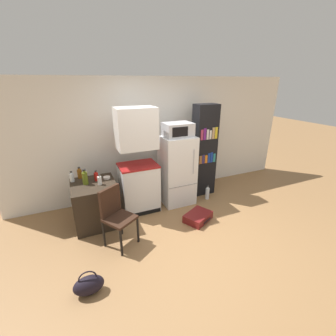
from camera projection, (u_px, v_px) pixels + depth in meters
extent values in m
plane|color=olive|center=(197.00, 241.00, 3.59)|extent=(24.00, 24.00, 0.00)
cube|color=white|center=(161.00, 137.00, 4.92)|extent=(6.40, 0.10, 2.49)
cube|color=#2D2319|center=(96.00, 203.00, 3.97)|extent=(0.74, 0.79, 0.76)
cube|color=white|center=(139.00, 188.00, 4.36)|extent=(0.70, 0.53, 0.91)
cube|color=maroon|center=(138.00, 165.00, 4.19)|extent=(0.72, 0.55, 0.03)
cube|color=white|center=(136.00, 128.00, 3.94)|extent=(0.70, 0.45, 0.73)
cube|color=black|center=(144.00, 213.00, 4.28)|extent=(0.67, 0.01, 0.08)
cube|color=white|center=(177.00, 170.00, 4.56)|extent=(0.64, 0.57, 1.41)
cube|color=gray|center=(183.00, 186.00, 4.39)|extent=(0.61, 0.01, 0.01)
cylinder|color=silver|center=(194.00, 162.00, 4.29)|extent=(0.02, 0.02, 0.49)
cube|color=#B7B7BC|center=(178.00, 130.00, 4.25)|extent=(0.54, 0.40, 0.26)
cube|color=black|center=(180.00, 132.00, 4.06)|extent=(0.31, 0.01, 0.18)
cube|color=black|center=(204.00, 151.00, 4.83)|extent=(0.48, 0.30, 1.97)
cube|color=brown|center=(201.00, 160.00, 4.68)|extent=(0.06, 0.01, 0.18)
cube|color=#332856|center=(203.00, 159.00, 4.70)|extent=(0.06, 0.01, 0.19)
cube|color=orange|center=(206.00, 159.00, 4.73)|extent=(0.06, 0.01, 0.17)
cube|color=#193899|center=(209.00, 158.00, 4.75)|extent=(0.06, 0.01, 0.21)
cube|color=#193899|center=(212.00, 157.00, 4.77)|extent=(0.05, 0.01, 0.22)
cube|color=teal|center=(214.00, 158.00, 4.81)|extent=(0.05, 0.01, 0.18)
cube|color=#A33351|center=(202.00, 135.00, 4.49)|extent=(0.05, 0.01, 0.21)
cube|color=#661E75|center=(205.00, 134.00, 4.51)|extent=(0.05, 0.01, 0.23)
cube|color=silver|center=(208.00, 135.00, 4.54)|extent=(0.05, 0.01, 0.21)
cube|color=silver|center=(211.00, 135.00, 4.57)|extent=(0.05, 0.01, 0.18)
cube|color=tan|center=(213.00, 133.00, 4.58)|extent=(0.05, 0.01, 0.24)
cube|color=gold|center=(216.00, 133.00, 4.61)|extent=(0.06, 0.01, 0.24)
cylinder|color=#566619|center=(85.00, 178.00, 3.78)|extent=(0.09, 0.09, 0.21)
cylinder|color=#566619|center=(84.00, 172.00, 3.73)|extent=(0.04, 0.04, 0.04)
cylinder|color=black|center=(84.00, 170.00, 3.72)|extent=(0.05, 0.05, 0.02)
cylinder|color=brown|center=(80.00, 174.00, 4.03)|extent=(0.08, 0.08, 0.16)
cylinder|color=brown|center=(79.00, 169.00, 3.99)|extent=(0.04, 0.04, 0.03)
cylinder|color=black|center=(79.00, 168.00, 3.98)|extent=(0.04, 0.04, 0.02)
cylinder|color=white|center=(100.00, 181.00, 3.78)|extent=(0.07, 0.07, 0.14)
cylinder|color=white|center=(99.00, 176.00, 3.75)|extent=(0.03, 0.03, 0.03)
cylinder|color=black|center=(99.00, 175.00, 3.74)|extent=(0.04, 0.04, 0.01)
cylinder|color=#AD1914|center=(96.00, 177.00, 3.92)|extent=(0.07, 0.07, 0.15)
cylinder|color=#AD1914|center=(96.00, 172.00, 3.89)|extent=(0.03, 0.03, 0.03)
cylinder|color=black|center=(96.00, 171.00, 3.88)|extent=(0.04, 0.04, 0.02)
cylinder|color=silver|center=(72.00, 178.00, 3.89)|extent=(0.07, 0.07, 0.15)
cylinder|color=silver|center=(71.00, 173.00, 3.86)|extent=(0.03, 0.03, 0.03)
cylinder|color=black|center=(71.00, 172.00, 3.85)|extent=(0.04, 0.04, 0.02)
cylinder|color=silver|center=(107.00, 178.00, 4.03)|extent=(0.12, 0.12, 0.03)
cylinder|color=black|center=(121.00, 243.00, 3.23)|extent=(0.04, 0.04, 0.45)
cylinder|color=black|center=(138.00, 230.00, 3.51)|extent=(0.04, 0.04, 0.45)
cylinder|color=black|center=(104.00, 234.00, 3.41)|extent=(0.04, 0.04, 0.45)
cylinder|color=black|center=(121.00, 222.00, 3.70)|extent=(0.04, 0.04, 0.45)
cube|color=#331E14|center=(120.00, 219.00, 3.37)|extent=(0.55, 0.55, 0.04)
cube|color=#331E14|center=(110.00, 201.00, 3.38)|extent=(0.35, 0.25, 0.45)
cube|color=maroon|center=(198.00, 217.00, 4.11)|extent=(0.60, 0.54, 0.14)
cylinder|color=black|center=(207.00, 221.00, 4.00)|extent=(0.21, 0.12, 0.02)
ellipsoid|color=black|center=(89.00, 285.00, 2.68)|extent=(0.36, 0.20, 0.24)
torus|color=black|center=(88.00, 278.00, 2.64)|extent=(0.21, 0.02, 0.21)
cylinder|color=silver|center=(207.00, 193.00, 4.85)|extent=(0.08, 0.08, 0.25)
cylinder|color=silver|center=(208.00, 187.00, 4.80)|extent=(0.04, 0.04, 0.04)
cylinder|color=black|center=(208.00, 186.00, 4.78)|extent=(0.04, 0.04, 0.03)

